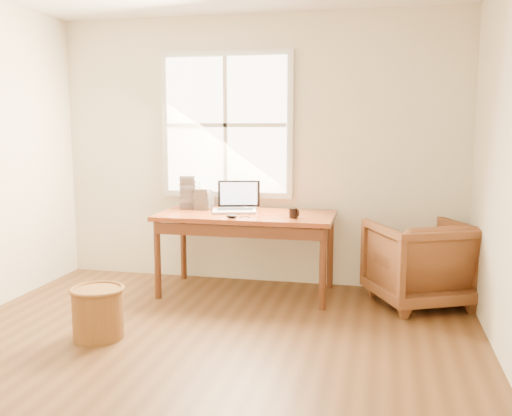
{
  "coord_description": "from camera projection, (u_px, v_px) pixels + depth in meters",
  "views": [
    {
      "loc": [
        1.21,
        -3.21,
        1.56
      ],
      "look_at": [
        0.12,
        1.65,
        0.83
      ],
      "focal_mm": 40.0,
      "sensor_mm": 36.0,
      "label": 1
    }
  ],
  "objects": [
    {
      "name": "mouse",
      "position": [
        232.0,
        216.0,
        4.94
      ],
      "size": [
        0.1,
        0.07,
        0.03
      ],
      "primitive_type": "ellipsoid",
      "rotation": [
        0.0,
        0.0,
        -0.07
      ],
      "color": "black",
      "rests_on": "desk"
    },
    {
      "name": "cd_stack_c",
      "position": [
        188.0,
        192.0,
        5.51
      ],
      "size": [
        0.17,
        0.16,
        0.32
      ],
      "primitive_type": "cube",
      "rotation": [
        0.0,
        0.0,
        0.26
      ],
      "color": "gray",
      "rests_on": "desk"
    },
    {
      "name": "armchair",
      "position": [
        420.0,
        263.0,
        4.94
      ],
      "size": [
        1.06,
        1.07,
        0.74
      ],
      "primitive_type": "imported",
      "rotation": [
        0.0,
        0.0,
        3.58
      ],
      "color": "brown",
      "rests_on": "room_shell"
    },
    {
      "name": "room_shell",
      "position": [
        181.0,
        163.0,
        3.56
      ],
      "size": [
        4.04,
        4.54,
        2.64
      ],
      "color": "brown",
      "rests_on": "ground"
    },
    {
      "name": "cd_stack_d",
      "position": [
        206.0,
        199.0,
        5.54
      ],
      "size": [
        0.18,
        0.16,
        0.18
      ],
      "primitive_type": "cube",
      "rotation": [
        0.0,
        0.0,
        0.33
      ],
      "color": "silver",
      "rests_on": "desk"
    },
    {
      "name": "laptop",
      "position": [
        234.0,
        194.0,
        5.26
      ],
      "size": [
        0.55,
        0.56,
        0.33
      ],
      "primitive_type": null,
      "rotation": [
        0.0,
        0.0,
        0.26
      ],
      "color": "#A9ABB0",
      "rests_on": "desk"
    },
    {
      "name": "cd_stack_b",
      "position": [
        203.0,
        199.0,
        5.44
      ],
      "size": [
        0.13,
        0.12,
        0.2
      ],
      "primitive_type": "cube",
      "rotation": [
        0.0,
        0.0,
        -0.03
      ],
      "color": "#2A292E",
      "rests_on": "desk"
    },
    {
      "name": "wicker_stool",
      "position": [
        98.0,
        314.0,
        4.17
      ],
      "size": [
        0.45,
        0.45,
        0.37
      ],
      "primitive_type": "cylinder",
      "rotation": [
        0.0,
        0.0,
        0.25
      ],
      "color": "brown",
      "rests_on": "room_shell"
    },
    {
      "name": "coffee_mug",
      "position": [
        293.0,
        213.0,
        4.95
      ],
      "size": [
        0.1,
        0.1,
        0.09
      ],
      "primitive_type": "cylinder",
      "rotation": [
        0.0,
        0.0,
        -0.35
      ],
      "color": "black",
      "rests_on": "desk"
    },
    {
      "name": "cd_stack_a",
      "position": [
        192.0,
        194.0,
        5.53
      ],
      "size": [
        0.15,
        0.14,
        0.27
      ],
      "primitive_type": "cube",
      "rotation": [
        0.0,
        0.0,
        -0.18
      ],
      "color": "silver",
      "rests_on": "desk"
    },
    {
      "name": "desk",
      "position": [
        246.0,
        216.0,
        5.22
      ],
      "size": [
        1.6,
        0.8,
        0.04
      ],
      "primitive_type": "cube",
      "color": "brown",
      "rests_on": "room_shell"
    }
  ]
}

